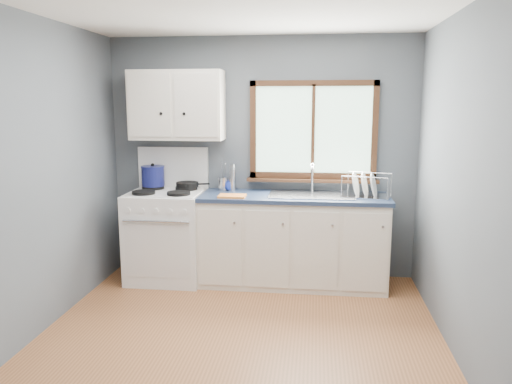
# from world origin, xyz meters

# --- Properties ---
(floor) EXTENTS (3.20, 3.60, 0.02)m
(floor) POSITION_xyz_m (0.00, 0.00, -0.01)
(floor) COLOR #9E6138
(floor) RESTS_ON ground
(wall_back) EXTENTS (3.20, 0.02, 2.50)m
(wall_back) POSITION_xyz_m (0.00, 1.81, 1.25)
(wall_back) COLOR #575D64
(wall_back) RESTS_ON ground
(wall_front) EXTENTS (3.20, 0.02, 2.50)m
(wall_front) POSITION_xyz_m (0.00, -1.81, 1.25)
(wall_front) COLOR #575D64
(wall_front) RESTS_ON ground
(wall_left) EXTENTS (0.02, 3.60, 2.50)m
(wall_left) POSITION_xyz_m (-1.61, 0.00, 1.25)
(wall_left) COLOR #575D64
(wall_left) RESTS_ON ground
(wall_right) EXTENTS (0.02, 3.60, 2.50)m
(wall_right) POSITION_xyz_m (1.61, 0.00, 1.25)
(wall_right) COLOR #575D64
(wall_right) RESTS_ON ground
(gas_range) EXTENTS (0.76, 0.69, 1.36)m
(gas_range) POSITION_xyz_m (-0.95, 1.47, 0.49)
(gas_range) COLOR white
(gas_range) RESTS_ON floor
(base_cabinets) EXTENTS (1.85, 0.60, 0.88)m
(base_cabinets) POSITION_xyz_m (0.36, 1.49, 0.41)
(base_cabinets) COLOR silver
(base_cabinets) RESTS_ON floor
(countertop) EXTENTS (1.89, 0.64, 0.04)m
(countertop) POSITION_xyz_m (0.36, 1.49, 0.90)
(countertop) COLOR #1C2943
(countertop) RESTS_ON base_cabinets
(sink) EXTENTS (0.84, 0.46, 0.44)m
(sink) POSITION_xyz_m (0.54, 1.49, 0.86)
(sink) COLOR silver
(sink) RESTS_ON countertop
(window) EXTENTS (1.36, 0.10, 1.03)m
(window) POSITION_xyz_m (0.54, 1.77, 1.48)
(window) COLOR #9EC6A8
(window) RESTS_ON wall_back
(upper_cabinets) EXTENTS (0.95, 0.35, 0.70)m
(upper_cabinets) POSITION_xyz_m (-0.85, 1.63, 1.80)
(upper_cabinets) COLOR silver
(upper_cabinets) RESTS_ON wall_back
(skillet) EXTENTS (0.37, 0.29, 0.05)m
(skillet) POSITION_xyz_m (-0.76, 1.62, 0.98)
(skillet) COLOR black
(skillet) RESTS_ON gas_range
(stockpot) EXTENTS (0.28, 0.28, 0.24)m
(stockpot) POSITION_xyz_m (-1.13, 1.63, 1.07)
(stockpot) COLOR #131751
(stockpot) RESTS_ON gas_range
(utensil_crock) EXTENTS (0.13, 0.13, 0.34)m
(utensil_crock) POSITION_xyz_m (-0.39, 1.69, 0.99)
(utensil_crock) COLOR silver
(utensil_crock) RESTS_ON countertop
(thermos) EXTENTS (0.08, 0.08, 0.28)m
(thermos) POSITION_xyz_m (-0.29, 1.66, 1.06)
(thermos) COLOR silver
(thermos) RESTS_ON countertop
(soap_bottle) EXTENTS (0.12, 0.12, 0.27)m
(soap_bottle) POSITION_xyz_m (-0.31, 1.63, 1.05)
(soap_bottle) COLOR #192EA3
(soap_bottle) RESTS_ON countertop
(dish_towel) EXTENTS (0.26, 0.19, 0.02)m
(dish_towel) POSITION_xyz_m (-0.23, 1.31, 0.93)
(dish_towel) COLOR orange
(dish_towel) RESTS_ON countertop
(dish_rack) EXTENTS (0.53, 0.45, 0.24)m
(dish_rack) POSITION_xyz_m (1.06, 1.49, 0.98)
(dish_rack) COLOR silver
(dish_rack) RESTS_ON countertop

